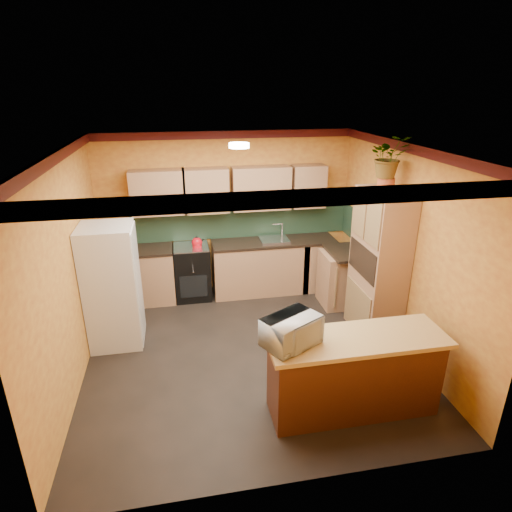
{
  "coord_description": "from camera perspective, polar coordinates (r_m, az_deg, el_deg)",
  "views": [
    {
      "loc": [
        -0.8,
        -4.83,
        3.36
      ],
      "look_at": [
        0.19,
        0.45,
        1.21
      ],
      "focal_mm": 30.0,
      "sensor_mm": 36.0,
      "label": 1
    }
  ],
  "objects": [
    {
      "name": "countertop_back",
      "position": [
        7.12,
        -3.65,
        1.54
      ],
      "size": [
        3.65,
        0.62,
        0.04
      ],
      "primitive_type": "cube",
      "color": "black",
      "rests_on": "base_cabinets_back"
    },
    {
      "name": "fern",
      "position": [
        5.77,
        17.3,
        12.56
      ],
      "size": [
        0.55,
        0.49,
        0.54
      ],
      "primitive_type": "imported",
      "rotation": [
        0.0,
        0.0,
        -0.17
      ],
      "color": "tan",
      "rests_on": "fern_pot"
    },
    {
      "name": "base_cabinets_back",
      "position": [
        7.29,
        -3.57,
        -1.86
      ],
      "size": [
        3.65,
        0.6,
        0.88
      ],
      "primitive_type": "cube",
      "color": "tan",
      "rests_on": "ground"
    },
    {
      "name": "stove",
      "position": [
        7.25,
        -8.48,
        -2.1
      ],
      "size": [
        0.58,
        0.58,
        0.91
      ],
      "primitive_type": "cube",
      "color": "black",
      "rests_on": "ground"
    },
    {
      "name": "bar_top",
      "position": [
        4.65,
        13.34,
        -10.73
      ],
      "size": [
        1.9,
        0.65,
        0.05
      ],
      "primitive_type": "cube",
      "color": "tan",
      "rests_on": "breakfast_bar"
    },
    {
      "name": "kettle",
      "position": [
        7.0,
        -7.89,
        1.88
      ],
      "size": [
        0.18,
        0.18,
        0.18
      ],
      "primitive_type": null,
      "rotation": [
        0.0,
        0.0,
        0.03
      ],
      "color": "red",
      "rests_on": "stove"
    },
    {
      "name": "microwave",
      "position": [
        4.34,
        4.72,
        -9.94
      ],
      "size": [
        0.67,
        0.6,
        0.31
      ],
      "primitive_type": "imported",
      "rotation": [
        0.0,
        0.0,
        0.51
      ],
      "color": "silver",
      "rests_on": "bar_top"
    },
    {
      "name": "fern_pot",
      "position": [
        5.83,
        16.91,
        9.19
      ],
      "size": [
        0.22,
        0.22,
        0.16
      ],
      "primitive_type": "cylinder",
      "color": "#AC4C29",
      "rests_on": "pantry"
    },
    {
      "name": "base_cabinets_right",
      "position": [
        7.11,
        11.88,
        -2.95
      ],
      "size": [
        0.6,
        0.8,
        0.88
      ],
      "primitive_type": "cube",
      "color": "tan",
      "rests_on": "ground"
    },
    {
      "name": "countertop_right",
      "position": [
        6.94,
        12.17,
        0.51
      ],
      "size": [
        0.62,
        0.8,
        0.04
      ],
      "primitive_type": "cube",
      "color": "black",
      "rests_on": "base_cabinets_right"
    },
    {
      "name": "pantry",
      "position": [
        6.12,
        15.97,
        -1.28
      ],
      "size": [
        0.48,
        0.9,
        2.1
      ],
      "primitive_type": "cube",
      "color": "tan",
      "rests_on": "ground"
    },
    {
      "name": "room_shell",
      "position": [
        5.34,
        -1.45,
        8.0
      ],
      "size": [
        4.24,
        4.24,
        2.72
      ],
      "color": "black",
      "rests_on": "ground"
    },
    {
      "name": "sink",
      "position": [
        7.24,
        2.44,
        2.19
      ],
      "size": [
        0.48,
        0.4,
        0.03
      ],
      "primitive_type": "cube",
      "color": "silver",
      "rests_on": "countertop_back"
    },
    {
      "name": "fridge",
      "position": [
        6.07,
        -18.63,
        -3.87
      ],
      "size": [
        0.68,
        0.66,
        1.7
      ],
      "primitive_type": "cube",
      "color": "silver",
      "rests_on": "ground"
    },
    {
      "name": "breakfast_bar",
      "position": [
        4.91,
        12.86,
        -15.31
      ],
      "size": [
        1.8,
        0.55,
        0.88
      ],
      "primitive_type": "cube",
      "color": "#522513",
      "rests_on": "ground"
    }
  ]
}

